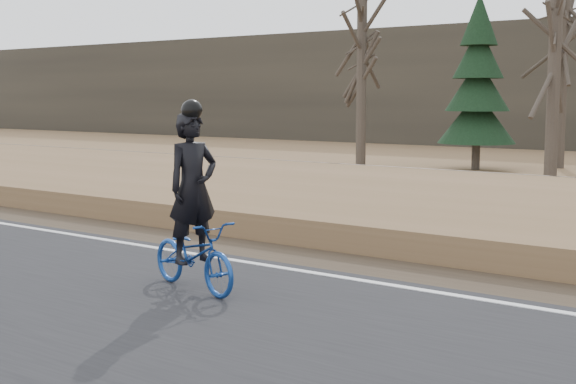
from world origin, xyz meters
The scene contains 8 objects.
ground centered at (0.00, 0.00, 0.00)m, with size 120.00×120.00×0.00m, color brown.
road centered at (0.00, -2.50, 0.03)m, with size 120.00×6.00×0.06m, color black.
edge_line centered at (0.00, 0.20, 0.07)m, with size 120.00×0.12×0.01m, color silver.
cyclist centered at (-3.95, -1.46, 0.85)m, with size 1.78×0.97×2.36m.
bare_tree_far_left centered at (-12.07, 15.77, 3.20)m, with size 0.36×0.36×6.40m, color #453D33.
bare_tree_left centered at (-6.13, 19.12, 3.94)m, with size 0.36×0.36×7.87m, color #453D33.
bare_tree_near_left centered at (-4.74, 14.10, 3.27)m, with size 0.36×0.36×6.53m, color #453D33.
conifer centered at (-8.21, 16.90, 2.78)m, with size 2.60×2.60×5.88m.
Camera 1 is at (2.81, -8.61, 2.45)m, focal length 50.00 mm.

